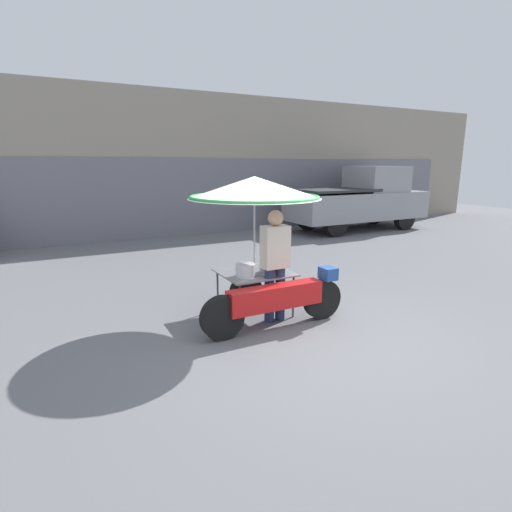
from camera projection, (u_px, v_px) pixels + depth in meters
The scene contains 5 objects.
ground_plane at pixel (316, 338), 5.24m from camera, with size 36.00×36.00×0.00m, color slate.
shopfront_building at pixel (147, 165), 12.74m from camera, with size 28.00×2.06×4.40m.
vendor_motorcycle_cart at pixel (257, 208), 5.68m from camera, with size 2.17×1.91×2.06m.
vendor_person at pixel (275, 260), 5.62m from camera, with size 0.38×0.22×1.61m.
pickup_truck at pixel (360, 200), 13.67m from camera, with size 4.97×1.77×2.15m.
Camera 1 is at (-2.95, -3.95, 2.23)m, focal length 28.00 mm.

